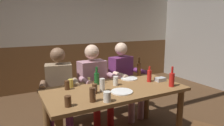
{
  "coord_description": "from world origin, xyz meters",
  "views": [
    {
      "loc": [
        -1.16,
        -2.22,
        1.52
      ],
      "look_at": [
        0.0,
        -0.05,
        1.04
      ],
      "focal_mm": 32.24,
      "sensor_mm": 36.0,
      "label": 1
    }
  ],
  "objects_px": {
    "person_1": "(94,80)",
    "plate_1": "(122,92)",
    "person_2": "(124,76)",
    "pint_glass_4": "(116,81)",
    "pint_glass_5": "(93,95)",
    "plate_0": "(129,78)",
    "person_0": "(59,86)",
    "pint_glass_7": "(95,89)",
    "bottle_2": "(172,79)",
    "pint_glass_1": "(71,83)",
    "bottle_3": "(97,78)",
    "pint_glass_3": "(67,85)",
    "condiment_caddy": "(160,79)",
    "pint_glass_2": "(68,101)",
    "pint_glass_0": "(102,85)",
    "bottle_0": "(139,69)",
    "dining_table": "(115,96)",
    "bottle_1": "(149,76)",
    "pint_glass_6": "(107,97)",
    "table_candle": "(89,80)"
  },
  "relations": [
    {
      "from": "person_1",
      "to": "person_2",
      "type": "height_order",
      "value": "person_2"
    },
    {
      "from": "plate_0",
      "to": "plate_1",
      "type": "height_order",
      "value": "same"
    },
    {
      "from": "pint_glass_5",
      "to": "table_candle",
      "type": "bearing_deg",
      "value": 71.41
    },
    {
      "from": "pint_glass_4",
      "to": "plate_0",
      "type": "bearing_deg",
      "value": 28.22
    },
    {
      "from": "person_0",
      "to": "pint_glass_0",
      "type": "height_order",
      "value": "person_0"
    },
    {
      "from": "person_1",
      "to": "pint_glass_3",
      "type": "bearing_deg",
      "value": 34.4
    },
    {
      "from": "person_1",
      "to": "pint_glass_3",
      "type": "relative_size",
      "value": 10.79
    },
    {
      "from": "person_0",
      "to": "pint_glass_7",
      "type": "bearing_deg",
      "value": 120.03
    },
    {
      "from": "bottle_1",
      "to": "pint_glass_6",
      "type": "relative_size",
      "value": 1.96
    },
    {
      "from": "pint_glass_1",
      "to": "pint_glass_3",
      "type": "distance_m",
      "value": 0.1
    },
    {
      "from": "pint_glass_1",
      "to": "pint_glass_0",
      "type": "bearing_deg",
      "value": -50.05
    },
    {
      "from": "pint_glass_7",
      "to": "pint_glass_1",
      "type": "bearing_deg",
      "value": 115.9
    },
    {
      "from": "table_candle",
      "to": "plate_1",
      "type": "xyz_separation_m",
      "value": [
        0.2,
        -0.52,
        -0.03
      ]
    },
    {
      "from": "table_candle",
      "to": "plate_0",
      "type": "distance_m",
      "value": 0.59
    },
    {
      "from": "plate_0",
      "to": "pint_glass_4",
      "type": "xyz_separation_m",
      "value": [
        -0.32,
        -0.17,
        0.05
      ]
    },
    {
      "from": "pint_glass_2",
      "to": "pint_glass_4",
      "type": "xyz_separation_m",
      "value": [
        0.74,
        0.37,
        0.01
      ]
    },
    {
      "from": "dining_table",
      "to": "person_1",
      "type": "xyz_separation_m",
      "value": [
        0.0,
        0.66,
        0.05
      ]
    },
    {
      "from": "person_1",
      "to": "bottle_2",
      "type": "distance_m",
      "value": 1.16
    },
    {
      "from": "bottle_0",
      "to": "bottle_2",
      "type": "bearing_deg",
      "value": -85.32
    },
    {
      "from": "pint_glass_2",
      "to": "condiment_caddy",
      "type": "bearing_deg",
      "value": 10.28
    },
    {
      "from": "person_1",
      "to": "pint_glass_7",
      "type": "xyz_separation_m",
      "value": [
        -0.3,
        -0.71,
        0.12
      ]
    },
    {
      "from": "person_2",
      "to": "bottle_0",
      "type": "relative_size",
      "value": 4.3
    },
    {
      "from": "plate_1",
      "to": "pint_glass_4",
      "type": "bearing_deg",
      "value": 76.13
    },
    {
      "from": "person_0",
      "to": "pint_glass_7",
      "type": "distance_m",
      "value": 0.76
    },
    {
      "from": "pint_glass_5",
      "to": "pint_glass_7",
      "type": "height_order",
      "value": "pint_glass_5"
    },
    {
      "from": "condiment_caddy",
      "to": "pint_glass_4",
      "type": "height_order",
      "value": "pint_glass_4"
    },
    {
      "from": "person_2",
      "to": "pint_glass_1",
      "type": "height_order",
      "value": "person_2"
    },
    {
      "from": "bottle_1",
      "to": "bottle_2",
      "type": "relative_size",
      "value": 0.83
    },
    {
      "from": "person_1",
      "to": "plate_1",
      "type": "bearing_deg",
      "value": 85.76
    },
    {
      "from": "pint_glass_4",
      "to": "bottle_0",
      "type": "bearing_deg",
      "value": 25.13
    },
    {
      "from": "person_0",
      "to": "plate_0",
      "type": "height_order",
      "value": "person_0"
    },
    {
      "from": "person_1",
      "to": "condiment_caddy",
      "type": "bearing_deg",
      "value": 131.98
    },
    {
      "from": "pint_glass_1",
      "to": "pint_glass_5",
      "type": "height_order",
      "value": "pint_glass_5"
    },
    {
      "from": "pint_glass_7",
      "to": "bottle_3",
      "type": "bearing_deg",
      "value": 62.43
    },
    {
      "from": "person_2",
      "to": "pint_glass_4",
      "type": "distance_m",
      "value": 0.73
    },
    {
      "from": "bottle_2",
      "to": "pint_glass_3",
      "type": "distance_m",
      "value": 1.31
    },
    {
      "from": "pint_glass_6",
      "to": "bottle_0",
      "type": "bearing_deg",
      "value": 38.1
    },
    {
      "from": "bottle_2",
      "to": "pint_glass_3",
      "type": "relative_size",
      "value": 2.33
    },
    {
      "from": "bottle_3",
      "to": "pint_glass_3",
      "type": "bearing_deg",
      "value": -176.54
    },
    {
      "from": "plate_0",
      "to": "bottle_0",
      "type": "height_order",
      "value": "bottle_0"
    },
    {
      "from": "pint_glass_5",
      "to": "pint_glass_7",
      "type": "xyz_separation_m",
      "value": [
        0.12,
        0.22,
        -0.02
      ]
    },
    {
      "from": "plate_0",
      "to": "pint_glass_2",
      "type": "distance_m",
      "value": 1.19
    },
    {
      "from": "bottle_2",
      "to": "pint_glass_1",
      "type": "relative_size",
      "value": 2.55
    },
    {
      "from": "dining_table",
      "to": "pint_glass_1",
      "type": "bearing_deg",
      "value": 147.3
    },
    {
      "from": "person_2",
      "to": "pint_glass_0",
      "type": "distance_m",
      "value": 1.0
    },
    {
      "from": "person_1",
      "to": "pint_glass_5",
      "type": "xyz_separation_m",
      "value": [
        -0.42,
        -0.93,
        0.13
      ]
    },
    {
      "from": "plate_1",
      "to": "pint_glass_6",
      "type": "relative_size",
      "value": 2.34
    },
    {
      "from": "person_1",
      "to": "plate_1",
      "type": "distance_m",
      "value": 0.83
    },
    {
      "from": "plate_1",
      "to": "bottle_2",
      "type": "relative_size",
      "value": 0.99
    },
    {
      "from": "bottle_2",
      "to": "pint_glass_4",
      "type": "relative_size",
      "value": 2.19
    }
  ]
}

